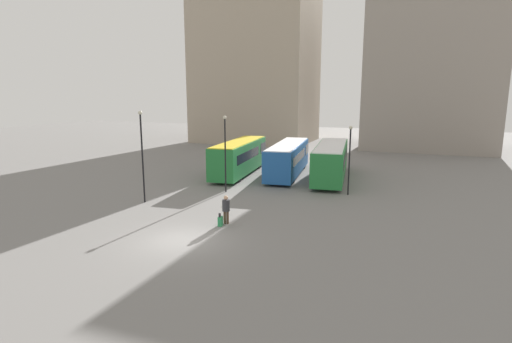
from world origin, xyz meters
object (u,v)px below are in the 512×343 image
Objects in this scene: bus_1 at (288,158)px; suitcase at (220,221)px; lamp_post_2 at (225,148)px; bus_0 at (240,156)px; lamp_post_1 at (142,150)px; bus_2 at (331,160)px; traveler at (226,207)px; lamp_post_0 at (350,154)px.

bus_1 is 16.67m from suitcase.
bus_1 is 1.95× the size of lamp_post_2.
lamp_post_2 reaches higher than bus_0.
lamp_post_1 is (-7.56, 2.84, 3.53)m from suitcase.
lamp_post_1 is 1.08× the size of lamp_post_2.
bus_2 is 6.86× the size of traveler.
bus_0 is at bearing 79.99° from lamp_post_1.
bus_0 is 8.88m from bus_2.
lamp_post_0 is 9.71m from lamp_post_2.
lamp_post_0 is (2.48, -5.69, 1.44)m from bus_2.
lamp_post_1 reaches higher than bus_0.
bus_2 is at bearing 50.43° from lamp_post_1.
bus_0 is 0.96× the size of bus_2.
lamp_post_2 is (4.15, 5.00, -0.26)m from lamp_post_1.
lamp_post_1 is at bearing 57.13° from suitcase.
lamp_post_2 reaches higher than lamp_post_0.
lamp_post_0 reaches higher than bus_0.
bus_0 is 7.82m from lamp_post_2.
lamp_post_1 is at bearing 60.80° from traveler.
bus_2 is 16.02m from traveler.
suitcase is (0.82, -16.59, -1.39)m from bus_1.
bus_0 is 0.97× the size of bus_1.
suitcase is 9.16m from lamp_post_2.
lamp_post_1 is at bearing -129.66° from lamp_post_2.
bus_1 is 9.31m from lamp_post_2.
lamp_post_1 is at bearing 163.70° from bus_0.
bus_1 is 9.24m from lamp_post_0.
lamp_post_2 is (1.97, -7.35, 1.79)m from bus_0.
lamp_post_2 is at bearing 50.34° from lamp_post_1.
bus_1 is at bearing -79.27° from bus_0.
bus_2 is (4.27, -0.43, 0.08)m from bus_1.
bus_2 is at bearing -102.85° from bus_1.
lamp_post_2 is at bearing -171.30° from bus_0.
lamp_post_1 reaches higher than suitcase.
bus_0 is 2.15× the size of lamp_post_0.
lamp_post_1 is at bearing 146.80° from bus_1.
bus_1 is 2.21× the size of lamp_post_0.
lamp_post_1 is (-6.73, -13.75, 2.14)m from bus_1.
bus_2 is 14.79× the size of suitcase.
bus_0 reaches higher than bus_2.
bus_0 is 1.76× the size of lamp_post_1.
lamp_post_0 is (6.76, -6.12, 1.52)m from bus_1.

